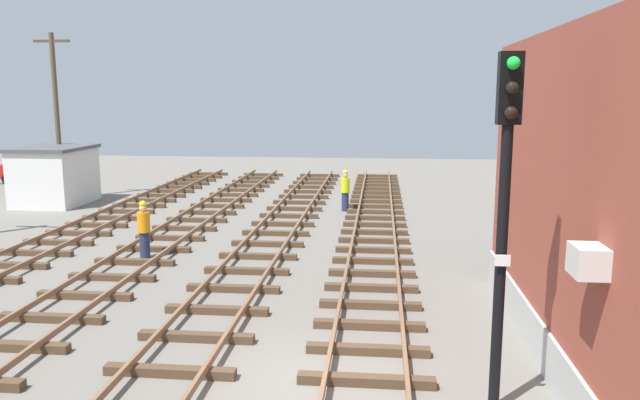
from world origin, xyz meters
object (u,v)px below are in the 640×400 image
object	(u,v)px
signal_mast	(504,195)
track_worker_foreground	(144,230)
parked_car_red	(37,168)
control_hut	(55,175)
utility_pole_far	(57,114)
track_worker_distant	(345,191)

from	to	relation	value
signal_mast	track_worker_foreground	distance (m)	13.11
parked_car_red	track_worker_foreground	xyz separation A→B (m)	(12.83, -15.78, 0.03)
control_hut	utility_pole_far	world-z (taller)	utility_pole_far
track_worker_distant	control_hut	bearing A→B (deg)	178.15
signal_mast	parked_car_red	world-z (taller)	signal_mast
utility_pole_far	track_worker_foreground	world-z (taller)	utility_pole_far
control_hut	parked_car_red	xyz separation A→B (m)	(-4.84, 6.69, -0.49)
track_worker_foreground	track_worker_distant	size ratio (longest dim) A/B	1.00
signal_mast	utility_pole_far	bearing A→B (deg)	132.97
parked_car_red	utility_pole_far	xyz separation A→B (m)	(4.43, -5.33, 3.36)
track_worker_foreground	signal_mast	bearing A→B (deg)	-42.67
control_hut	track_worker_distant	size ratio (longest dim) A/B	2.03
utility_pole_far	track_worker_distant	bearing A→B (deg)	-7.19
track_worker_foreground	parked_car_red	bearing A→B (deg)	129.12
signal_mast	control_hut	world-z (taller)	signal_mast
track_worker_foreground	track_worker_distant	world-z (taller)	same
control_hut	track_worker_foreground	xyz separation A→B (m)	(7.99, -9.09, -0.46)
signal_mast	track_worker_foreground	bearing A→B (deg)	137.33
signal_mast	control_hut	distance (m)	25.00
track_worker_distant	utility_pole_far	bearing A→B (deg)	172.81
control_hut	utility_pole_far	distance (m)	3.20
parked_car_red	signal_mast	bearing A→B (deg)	-47.71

